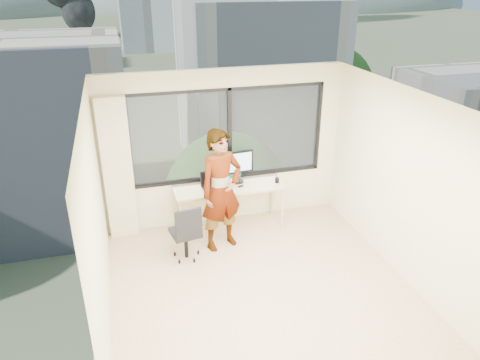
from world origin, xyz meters
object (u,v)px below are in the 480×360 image
object	(u,v)px
game_console	(227,177)
handbag	(233,175)
desk	(229,206)
person	(221,191)
monitor	(237,167)
chair	(185,231)
laptop	(213,181)

from	to	relation	value
game_console	handbag	world-z (taller)	handbag
desk	person	xyz separation A→B (m)	(-0.26, -0.54, 0.58)
monitor	handbag	xyz separation A→B (m)	(-0.06, 0.05, -0.16)
person	handbag	distance (m)	0.81
chair	monitor	distance (m)	1.45
laptop	handbag	bearing A→B (deg)	18.36
chair	handbag	distance (m)	1.38
desk	laptop	distance (m)	0.56
person	laptop	bearing A→B (deg)	72.02
person	monitor	bearing A→B (deg)	38.20
monitor	chair	bearing A→B (deg)	-146.78
monitor	handbag	size ratio (longest dim) A/B	1.89
chair	game_console	distance (m)	1.36
person	game_console	distance (m)	0.86
desk	game_console	size ratio (longest dim) A/B	5.28
desk	monitor	size ratio (longest dim) A/B	3.28
person	handbag	bearing A→B (deg)	44.06
desk	monitor	xyz separation A→B (m)	(0.17, 0.12, 0.65)
desk	person	bearing A→B (deg)	-115.47
desk	laptop	bearing A→B (deg)	176.24
desk	handbag	distance (m)	0.53
chair	monitor	xyz separation A→B (m)	(1.03, 0.85, 0.57)
game_console	handbag	xyz separation A→B (m)	(0.07, -0.08, 0.07)
monitor	laptop	distance (m)	0.48
desk	game_console	distance (m)	0.49
chair	monitor	size ratio (longest dim) A/B	1.67
laptop	handbag	distance (m)	0.41
handbag	chair	bearing A→B (deg)	-115.55
monitor	desk	bearing A→B (deg)	-150.22
handbag	game_console	bearing A→B (deg)	152.87
monitor	game_console	distance (m)	0.30
person	desk	bearing A→B (deg)	45.57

